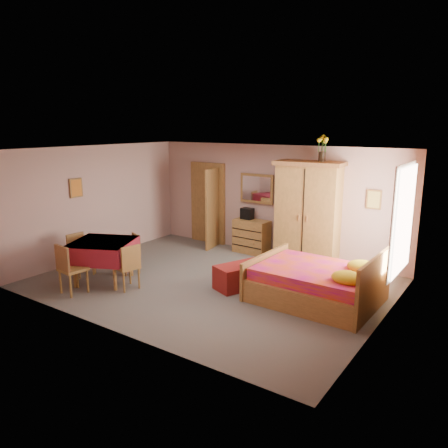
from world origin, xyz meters
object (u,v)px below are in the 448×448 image
Objects in this scene: bed at (316,274)px; chair_west at (81,255)px; wardrobe at (308,214)px; bench at (249,274)px; chair_north at (129,254)px; sunflower_vase at (322,148)px; chair_east at (127,266)px; dining_table at (103,261)px; wall_mirror at (257,189)px; stereo at (247,214)px; chair_south at (73,269)px; floor_lamp at (281,214)px; chest_of_drawers at (251,236)px.

bed reaches higher than chair_west.
bench is at bearing -106.01° from wardrobe.
chair_west is (-4.51, -1.50, -0.06)m from bed.
wardrobe is 3.94m from chair_north.
wardrobe is 1.07× the size of bed.
sunflower_vase is 0.63× the size of chair_east.
chair_north is at bearing 56.40° from chair_east.
sunflower_vase is at bearing 47.83° from dining_table.
chair_north is at bearing -141.52° from wardrobe.
chair_west is (-3.16, -1.46, 0.20)m from bench.
chair_north is at bearing 86.62° from dining_table.
chair_east is at bearing -100.91° from wall_mirror.
stereo reaches higher than dining_table.
chair_south is (-3.05, -4.11, -2.10)m from sunflower_vase.
chair_east is (-1.43, -3.50, -0.58)m from floor_lamp.
wall_mirror is 0.66× the size of bench.
wall_mirror is at bearing 155.25° from chair_west.
chest_of_drawers is 0.98× the size of chair_east.
wardrobe is 2.03× the size of dining_table.
chair_south is at bearing -126.56° from sunflower_vase.
stereo is at bearing 156.08° from chair_west.
bed reaches higher than bench.
wall_mirror is 0.65m from stereo.
chair_west reaches higher than dining_table.
wardrobe is (1.48, -0.29, -0.40)m from wall_mirror.
bench is 1.57× the size of chair_east.
wall_mirror is 2.75m from bench.
chair_east reaches higher than dining_table.
sunflower_vase reaches higher than chair_north.
wall_mirror is at bearing 1.50° from chair_east.
bed is at bearing 21.22° from dining_table.
dining_table is at bearing 102.84° from chair_east.
chair_west is (-0.71, -0.66, 0.02)m from chair_north.
chest_of_drawers is at bearing -16.54° from stereo.
chair_west is at bearing -118.53° from chest_of_drawers.
floor_lamp is 2.71m from bed.
chair_south is at bearing 151.62° from chair_east.
wall_mirror is at bearing 69.05° from dining_table.
chair_north is (0.04, 0.65, -0.00)m from dining_table.
chest_of_drawers is 0.56m from stereo.
bench is (0.40, -2.05, -0.79)m from floor_lamp.
chair_south is at bearing 110.57° from chair_north.
bench is at bearing -38.83° from chair_east.
sunflower_vase is at bearing 73.25° from bench.
wall_mirror is 1.09× the size of chair_north.
bed is 4.41m from chair_south.
chair_south is at bearing 49.21° from chair_west.
chair_east is at bearing 154.81° from chair_north.
stereo is at bearing 70.46° from dining_table.
chest_of_drawers is 2.24m from bench.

